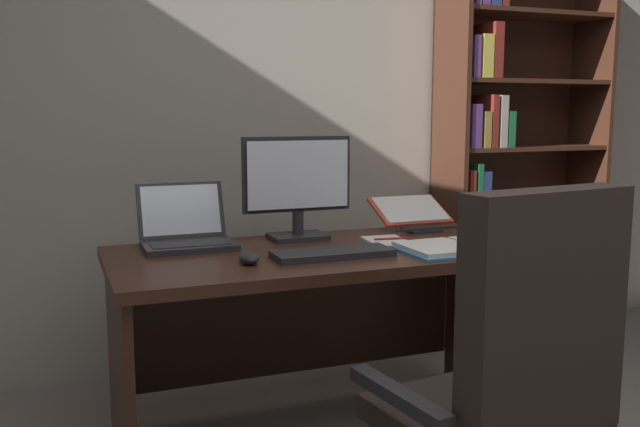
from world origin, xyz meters
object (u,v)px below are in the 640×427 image
Objects in this scene: desk at (318,297)px; office_chair at (505,412)px; reading_stand_with_book at (412,213)px; open_binder at (465,246)px; computer_mouse at (249,258)px; pen at (392,239)px; bookshelf at (504,151)px; monitor at (297,189)px; keyboard at (333,254)px; notepad at (387,241)px; laptop at (186,233)px.

office_chair reaches higher than desk.
office_chair is at bearing -107.13° from reading_stand_with_book.
open_binder is (0.48, -0.26, 0.21)m from desk.
computer_mouse reaches higher than pen.
desk is 0.97m from office_chair.
bookshelf is 1.41m from monitor.
keyboard is 0.30m from computer_mouse.
notepad is at bearing -134.31° from reading_stand_with_book.
pen is (0.62, 0.17, -0.01)m from computer_mouse.
laptop reaches higher than computer_mouse.
keyboard is at bearing 95.58° from office_chair.
laptop reaches higher than desk.
keyboard is (-0.02, -0.21, 0.21)m from desk.
desk is 0.58m from open_binder.
keyboard is at bearing -146.90° from bookshelf.
monitor is 3.15× the size of pen.
computer_mouse is 0.74× the size of pen.
desk is at bearing -19.94° from laptop.
open_binder is (-0.81, -0.91, -0.28)m from bookshelf.
monitor reaches higher than desk.
reading_stand_with_book reaches higher than open_binder.
laptop is at bearing -164.54° from bookshelf.
monitor reaches higher than computer_mouse.
desk is 4.69× the size of laptop.
computer_mouse is at bearing -163.87° from notepad.
computer_mouse is 0.21× the size of open_binder.
laptop reaches higher than pen.
monitor is 0.41m from pen.
notepad is (0.11, 0.92, 0.29)m from office_chair.
open_binder is 2.36× the size of notepad.
pen is (-0.23, -0.25, -0.05)m from reading_stand_with_book.
office_chair is 3.26× the size of reading_stand_with_book.
bookshelf reaches higher than monitor.
computer_mouse is at bearing -147.55° from desk.
notepad is (0.73, -0.20, -0.04)m from laptop.
laptop is 1.57× the size of notepad.
laptop is at bearing 179.28° from monitor.
desk is at bearing -153.23° from bookshelf.
bookshelf is 19.79× the size of computer_mouse.
reading_stand_with_book is at bearing 22.96° from desk.
bookshelf is at bearing 46.83° from open_binder.
pen reaches higher than notepad.
monitor is 0.68m from open_binder.
monitor is 2.10× the size of notepad.
reading_stand_with_book is at bearing 45.69° from notepad.
bookshelf is 1.26m from notepad.
computer_mouse is 0.33× the size of reading_stand_with_book.
computer_mouse is (-0.30, 0.00, 0.01)m from keyboard.
office_chair is at bearing -76.44° from keyboard.
computer_mouse is (-0.30, -0.37, -0.18)m from monitor.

